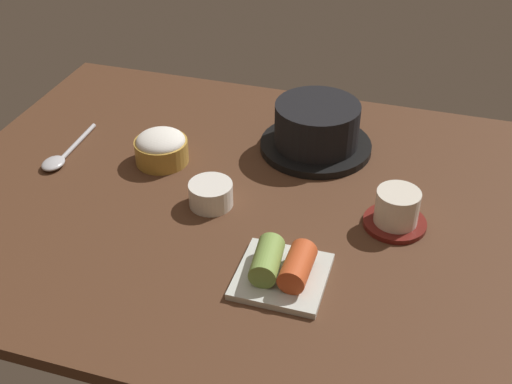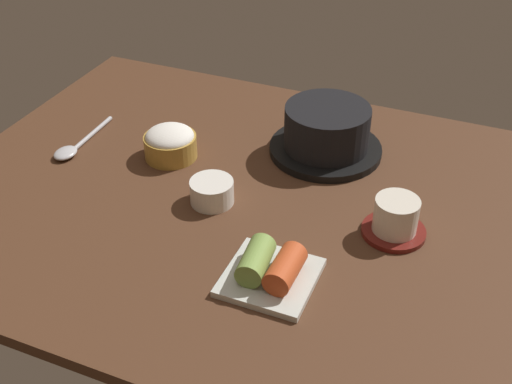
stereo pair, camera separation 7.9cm
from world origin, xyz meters
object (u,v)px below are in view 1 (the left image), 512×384
(tea_cup_with_saucer, at_px, (397,208))
(banchan_cup_center, at_px, (211,194))
(kimchi_plate, at_px, (282,269))
(stone_pot, at_px, (317,128))
(rice_bowl, at_px, (161,147))
(spoon, at_px, (60,157))

(tea_cup_with_saucer, distance_m, banchan_cup_center, 0.28)
(banchan_cup_center, relative_size, kimchi_plate, 0.57)
(banchan_cup_center, bearing_deg, stone_pot, 60.14)
(rice_bowl, bearing_deg, banchan_cup_center, -36.69)
(kimchi_plate, bearing_deg, tea_cup_with_saucer, 52.07)
(tea_cup_with_saucer, bearing_deg, kimchi_plate, -127.93)
(tea_cup_with_saucer, distance_m, spoon, 0.57)
(tea_cup_with_saucer, bearing_deg, banchan_cup_center, -172.56)
(stone_pot, relative_size, rice_bowl, 2.16)
(rice_bowl, xyz_separation_m, banchan_cup_center, (0.12, -0.09, -0.01))
(stone_pot, bearing_deg, spoon, -158.01)
(rice_bowl, xyz_separation_m, spoon, (-0.17, -0.05, -0.02))
(spoon, bearing_deg, banchan_cup_center, -8.16)
(banchan_cup_center, height_order, kimchi_plate, kimchi_plate)
(rice_bowl, height_order, kimchi_plate, rice_bowl)
(tea_cup_with_saucer, relative_size, banchan_cup_center, 1.38)
(stone_pot, bearing_deg, banchan_cup_center, -119.86)
(tea_cup_with_saucer, relative_size, kimchi_plate, 0.79)
(stone_pot, xyz_separation_m, tea_cup_with_saucer, (0.16, -0.17, -0.01))
(banchan_cup_center, bearing_deg, kimchi_plate, -41.14)
(tea_cup_with_saucer, height_order, kimchi_plate, tea_cup_with_saucer)
(rice_bowl, distance_m, tea_cup_with_saucer, 0.41)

